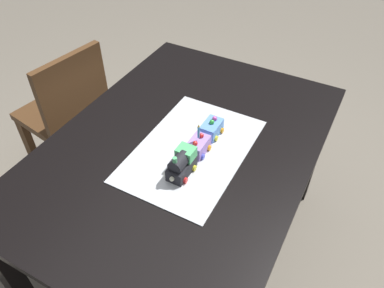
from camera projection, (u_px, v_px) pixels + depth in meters
ground_plane at (185, 245)px, 2.01m from camera, size 8.00×8.00×0.00m
dining_table at (183, 162)px, 1.58m from camera, size 1.40×1.00×0.74m
chair at (68, 112)px, 2.08m from camera, size 0.46×0.46×0.86m
cake_board at (192, 150)px, 1.47m from camera, size 0.60×0.40×0.00m
cake_locomotive at (182, 164)px, 1.35m from camera, size 0.14×0.08×0.12m
cake_car_caboose_lavender at (198, 146)px, 1.45m from camera, size 0.10×0.08×0.07m
cake_car_flatbed_sky_blue at (212, 128)px, 1.52m from camera, size 0.10×0.08×0.07m
birthday_candle at (199, 131)px, 1.40m from camera, size 0.01×0.01×0.06m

